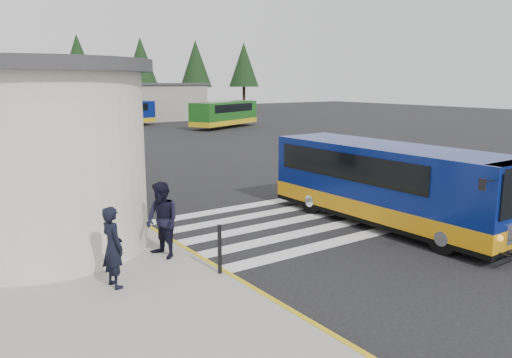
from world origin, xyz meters
TOP-DOWN VIEW (x-y plane):
  - ground at (0.00, 0.00)m, footprint 140.00×140.00m
  - curb_strip at (-4.05, 4.00)m, footprint 0.12×34.00m
  - crosswalk at (-0.50, -0.80)m, footprint 8.00×5.35m
  - depot_building at (6.00, 42.00)m, footprint 26.40×8.40m
  - tree_line at (6.29, 50.00)m, footprint 58.40×4.40m
  - transit_bus at (2.40, -2.81)m, footprint 3.21×8.86m
  - pedestrian_a at (-6.41, -3.00)m, footprint 0.50×0.69m
  - pedestrian_b at (-4.80, -1.93)m, footprint 0.87×1.03m
  - bollard at (-4.20, -3.64)m, footprint 0.09×0.09m
  - far_bus_a at (6.99, 35.08)m, footprint 8.48×4.26m
  - far_bus_b at (15.49, 28.48)m, footprint 8.51×5.57m

SIDE VIEW (x-z plane):
  - ground at x=0.00m, z-range 0.00..0.00m
  - crosswalk at x=-0.50m, z-range 0.00..0.01m
  - curb_strip at x=-4.05m, z-range 0.00..0.16m
  - bollard at x=-4.20m, z-range 0.15..1.29m
  - pedestrian_a at x=-6.41m, z-range 0.15..1.90m
  - pedestrian_b at x=-4.80m, z-range 0.15..2.03m
  - transit_bus at x=2.40m, z-range -0.05..2.43m
  - far_bus_a at x=6.99m, z-range 0.32..2.42m
  - far_bus_b at x=15.49m, z-range 0.32..2.46m
  - depot_building at x=6.00m, z-range 0.01..4.21m
  - tree_line at x=6.29m, z-range 1.77..11.77m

